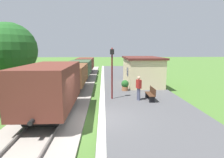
# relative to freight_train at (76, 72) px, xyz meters

# --- Properties ---
(ground_plane) EXTENTS (160.00, 160.00, 0.00)m
(ground_plane) POSITION_rel_freight_train_xyz_m (2.40, -10.06, -1.48)
(ground_plane) COLOR #47702D
(platform_slab) EXTENTS (6.00, 60.00, 0.25)m
(platform_slab) POSITION_rel_freight_train_xyz_m (5.60, -10.06, -1.36)
(platform_slab) COLOR #4C4C4F
(platform_slab) RESTS_ON ground
(platform_edge_stripe) EXTENTS (0.36, 60.00, 0.01)m
(platform_edge_stripe) POSITION_rel_freight_train_xyz_m (2.80, -10.06, -1.23)
(platform_edge_stripe) COLOR silver
(platform_edge_stripe) RESTS_ON platform_slab
(track_ballast) EXTENTS (3.80, 60.00, 0.12)m
(track_ballast) POSITION_rel_freight_train_xyz_m (-0.00, -10.06, -1.42)
(track_ballast) COLOR #9E9389
(track_ballast) RESTS_ON ground
(rail_near) EXTENTS (0.07, 60.00, 0.14)m
(rail_near) POSITION_rel_freight_train_xyz_m (0.72, -10.06, -1.29)
(rail_near) COLOR slate
(rail_near) RESTS_ON track_ballast
(rail_far) EXTENTS (0.07, 60.00, 0.14)m
(rail_far) POSITION_rel_freight_train_xyz_m (-0.72, -10.06, -1.29)
(rail_far) COLOR slate
(rail_far) RESTS_ON track_ballast
(freight_train) EXTENTS (2.50, 26.00, 2.72)m
(freight_train) POSITION_rel_freight_train_xyz_m (0.00, 0.00, 0.00)
(freight_train) COLOR brown
(freight_train) RESTS_ON rail_near
(station_hut) EXTENTS (3.50, 5.80, 2.78)m
(station_hut) POSITION_rel_freight_train_xyz_m (6.80, -0.90, 0.17)
(station_hut) COLOR beige
(station_hut) RESTS_ON platform_slab
(bench_near_hut) EXTENTS (0.42, 1.50, 0.91)m
(bench_near_hut) POSITION_rel_freight_train_xyz_m (6.23, -6.85, -0.76)
(bench_near_hut) COLOR #422819
(bench_near_hut) RESTS_ON platform_slab
(bench_down_platform) EXTENTS (0.42, 1.50, 0.91)m
(bench_down_platform) POSITION_rel_freight_train_xyz_m (6.23, 4.33, -0.76)
(bench_down_platform) COLOR #422819
(bench_down_platform) RESTS_ON platform_slab
(person_waiting) EXTENTS (0.36, 0.44, 1.71)m
(person_waiting) POSITION_rel_freight_train_xyz_m (5.36, -6.78, -0.30)
(person_waiting) COLOR #474C66
(person_waiting) RESTS_ON platform_slab
(potted_planter) EXTENTS (0.64, 0.64, 0.92)m
(potted_planter) POSITION_rel_freight_train_xyz_m (4.77, -3.68, -0.76)
(potted_planter) COLOR #9E6642
(potted_planter) RESTS_ON platform_slab
(lamp_post_near) EXTENTS (0.28, 0.28, 3.70)m
(lamp_post_near) POSITION_rel_freight_train_xyz_m (3.51, -6.31, 1.32)
(lamp_post_near) COLOR #591414
(lamp_post_near) RESTS_ON platform_slab
(tree_trackside_far) EXTENTS (4.51, 4.51, 6.02)m
(tree_trackside_far) POSITION_rel_freight_train_xyz_m (-4.96, -3.34, 2.27)
(tree_trackside_far) COLOR #4C3823
(tree_trackside_far) RESTS_ON ground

